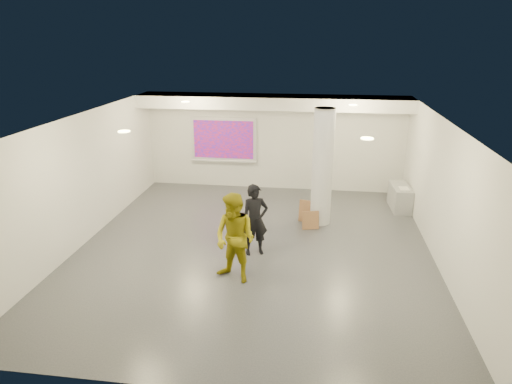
# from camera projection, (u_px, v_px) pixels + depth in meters

# --- Properties ---
(floor) EXTENTS (8.00, 9.00, 0.01)m
(floor) POSITION_uv_depth(u_px,v_px,m) (254.00, 249.00, 10.51)
(floor) COLOR #383B40
(floor) RESTS_ON ground
(ceiling) EXTENTS (8.00, 9.00, 0.01)m
(ceiling) POSITION_uv_depth(u_px,v_px,m) (253.00, 119.00, 9.53)
(ceiling) COLOR white
(ceiling) RESTS_ON floor
(wall_back) EXTENTS (8.00, 0.01, 3.00)m
(wall_back) POSITION_uv_depth(u_px,v_px,m) (274.00, 142.00, 14.23)
(wall_back) COLOR silver
(wall_back) RESTS_ON floor
(wall_front) EXTENTS (8.00, 0.01, 3.00)m
(wall_front) POSITION_uv_depth(u_px,v_px,m) (203.00, 297.00, 5.81)
(wall_front) COLOR silver
(wall_front) RESTS_ON floor
(wall_left) EXTENTS (0.01, 9.00, 3.00)m
(wall_left) POSITION_uv_depth(u_px,v_px,m) (83.00, 180.00, 10.54)
(wall_left) COLOR silver
(wall_left) RESTS_ON floor
(wall_right) EXTENTS (0.01, 9.00, 3.00)m
(wall_right) POSITION_uv_depth(u_px,v_px,m) (443.00, 196.00, 9.50)
(wall_right) COLOR silver
(wall_right) RESTS_ON floor
(soffit_band) EXTENTS (8.00, 1.10, 0.36)m
(soffit_band) POSITION_uv_depth(u_px,v_px,m) (273.00, 102.00, 13.29)
(soffit_band) COLOR white
(soffit_band) RESTS_ON ceiling
(downlight_nw) EXTENTS (0.22, 0.22, 0.02)m
(downlight_nw) POSITION_uv_depth(u_px,v_px,m) (185.00, 102.00, 12.17)
(downlight_nw) COLOR #FFF998
(downlight_nw) RESTS_ON ceiling
(downlight_ne) EXTENTS (0.22, 0.22, 0.02)m
(downlight_ne) POSITION_uv_depth(u_px,v_px,m) (353.00, 105.00, 11.59)
(downlight_ne) COLOR #FFF998
(downlight_ne) RESTS_ON ceiling
(downlight_sw) EXTENTS (0.22, 0.22, 0.02)m
(downlight_sw) POSITION_uv_depth(u_px,v_px,m) (124.00, 131.00, 8.42)
(downlight_sw) COLOR #FFF998
(downlight_sw) RESTS_ON ceiling
(downlight_se) EXTENTS (0.22, 0.22, 0.02)m
(downlight_se) POSITION_uv_depth(u_px,v_px,m) (367.00, 138.00, 7.85)
(downlight_se) COLOR #FFF998
(downlight_se) RESTS_ON ceiling
(column) EXTENTS (0.52, 0.52, 3.00)m
(column) POSITION_uv_depth(u_px,v_px,m) (322.00, 167.00, 11.51)
(column) COLOR silver
(column) RESTS_ON floor
(projection_screen) EXTENTS (2.10, 0.13, 1.42)m
(projection_screen) POSITION_uv_depth(u_px,v_px,m) (224.00, 140.00, 14.39)
(projection_screen) COLOR silver
(projection_screen) RESTS_ON wall_back
(credenza) EXTENTS (0.54, 1.18, 0.67)m
(credenza) POSITION_uv_depth(u_px,v_px,m) (400.00, 197.00, 12.84)
(credenza) COLOR gray
(credenza) RESTS_ON floor
(papers_stack) EXTENTS (0.26, 0.33, 0.02)m
(papers_stack) POSITION_uv_depth(u_px,v_px,m) (404.00, 188.00, 12.51)
(papers_stack) COLOR white
(papers_stack) RESTS_ON credenza
(cardboard_back) EXTENTS (0.55, 0.26, 0.58)m
(cardboard_back) POSITION_uv_depth(u_px,v_px,m) (309.00, 212.00, 11.93)
(cardboard_back) COLOR brown
(cardboard_back) RESTS_ON floor
(cardboard_front) EXTENTS (0.44, 0.23, 0.47)m
(cardboard_front) POSITION_uv_depth(u_px,v_px,m) (311.00, 220.00, 11.52)
(cardboard_front) COLOR brown
(cardboard_front) RESTS_ON floor
(woman) EXTENTS (0.69, 0.58, 1.62)m
(woman) POSITION_uv_depth(u_px,v_px,m) (255.00, 220.00, 10.04)
(woman) COLOR black
(woman) RESTS_ON floor
(man) EXTENTS (1.09, 1.00, 1.82)m
(man) POSITION_uv_depth(u_px,v_px,m) (235.00, 238.00, 8.90)
(man) COLOR #9D9010
(man) RESTS_ON floor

